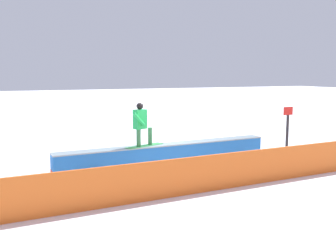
% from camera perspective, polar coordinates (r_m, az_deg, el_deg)
% --- Properties ---
extents(ground_plane, '(120.00, 120.00, 0.00)m').
position_cam_1_polar(ground_plane, '(13.28, -0.14, -5.82)').
color(ground_plane, white).
extents(grind_box, '(7.59, 0.95, 0.76)m').
position_cam_1_polar(grind_box, '(13.21, -0.14, -4.38)').
color(grind_box, blue).
rests_on(grind_box, ground_plane).
extents(snowboarder, '(1.42, 0.77, 1.42)m').
position_cam_1_polar(snowboarder, '(12.58, -3.94, 0.43)').
color(snowboarder, '#2E8D44').
rests_on(snowboarder, grind_box).
extents(safety_fence, '(12.79, 0.75, 0.98)m').
position_cam_1_polar(safety_fence, '(10.52, 6.51, -6.78)').
color(safety_fence, orange).
rests_on(safety_fence, ground_plane).
extents(trail_marker, '(0.40, 0.10, 1.87)m').
position_cam_1_polar(trail_marker, '(15.17, 16.96, -0.59)').
color(trail_marker, '#262628').
rests_on(trail_marker, ground_plane).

